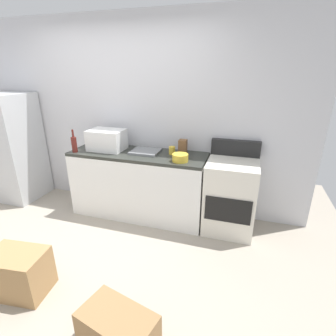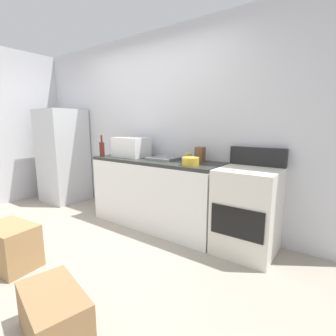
{
  "view_description": "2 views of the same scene",
  "coord_description": "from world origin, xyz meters",
  "px_view_note": "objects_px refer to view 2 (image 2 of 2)",
  "views": [
    {
      "loc": [
        1.63,
        -1.76,
        1.93
      ],
      "look_at": [
        0.75,
        1.07,
        0.79
      ],
      "focal_mm": 27.6,
      "sensor_mm": 36.0,
      "label": 1
    },
    {
      "loc": [
        2.3,
        -1.32,
        1.35
      ],
      "look_at": [
        0.55,
        1.13,
        0.82
      ],
      "focal_mm": 26.62,
      "sensor_mm": 36.0,
      "label": 2
    }
  ],
  "objects_px": {
    "mixing_bowl": "(190,161)",
    "cardboard_box_small": "(54,314)",
    "wine_bottle": "(102,149)",
    "knife_block": "(200,154)",
    "stove_oven": "(247,209)",
    "microwave": "(131,147)",
    "refrigerator": "(63,156)",
    "cardboard_box_medium": "(10,246)",
    "coffee_mug": "(188,158)"
  },
  "relations": [
    {
      "from": "refrigerator",
      "to": "microwave",
      "type": "distance_m",
      "value": 1.62
    },
    {
      "from": "cardboard_box_medium",
      "to": "cardboard_box_small",
      "type": "xyz_separation_m",
      "value": [
        1.1,
        -0.2,
        -0.05
      ]
    },
    {
      "from": "mixing_bowl",
      "to": "refrigerator",
      "type": "bearing_deg",
      "value": 177.75
    },
    {
      "from": "cardboard_box_medium",
      "to": "microwave",
      "type": "bearing_deg",
      "value": 88.07
    },
    {
      "from": "stove_oven",
      "to": "knife_block",
      "type": "relative_size",
      "value": 6.11
    },
    {
      "from": "refrigerator",
      "to": "mixing_bowl",
      "type": "height_order",
      "value": "refrigerator"
    },
    {
      "from": "refrigerator",
      "to": "knife_block",
      "type": "bearing_deg",
      "value": 4.37
    },
    {
      "from": "wine_bottle",
      "to": "cardboard_box_medium",
      "type": "xyz_separation_m",
      "value": [
        0.3,
        -1.39,
        -0.8
      ]
    },
    {
      "from": "refrigerator",
      "to": "stove_oven",
      "type": "distance_m",
      "value": 3.29
    },
    {
      "from": "stove_oven",
      "to": "refrigerator",
      "type": "bearing_deg",
      "value": -179.03
    },
    {
      "from": "wine_bottle",
      "to": "refrigerator",
      "type": "bearing_deg",
      "value": 172.64
    },
    {
      "from": "coffee_mug",
      "to": "microwave",
      "type": "bearing_deg",
      "value": -175.94
    },
    {
      "from": "cardboard_box_medium",
      "to": "stove_oven",
      "type": "bearing_deg",
      "value": 43.0
    },
    {
      "from": "mixing_bowl",
      "to": "cardboard_box_small",
      "type": "xyz_separation_m",
      "value": [
        -0.02,
        -1.65,
        -0.79
      ]
    },
    {
      "from": "stove_oven",
      "to": "mixing_bowl",
      "type": "bearing_deg",
      "value": -165.26
    },
    {
      "from": "coffee_mug",
      "to": "cardboard_box_small",
      "type": "xyz_separation_m",
      "value": [
        0.15,
        -1.88,
        -0.8
      ]
    },
    {
      "from": "stove_oven",
      "to": "mixing_bowl",
      "type": "xyz_separation_m",
      "value": [
        -0.61,
        -0.16,
        0.48
      ]
    },
    {
      "from": "microwave",
      "to": "cardboard_box_medium",
      "type": "xyz_separation_m",
      "value": [
        -0.05,
        -1.62,
        -0.83
      ]
    },
    {
      "from": "wine_bottle",
      "to": "cardboard_box_medium",
      "type": "distance_m",
      "value": 1.63
    },
    {
      "from": "refrigerator",
      "to": "mixing_bowl",
      "type": "relative_size",
      "value": 8.43
    },
    {
      "from": "wine_bottle",
      "to": "cardboard_box_small",
      "type": "relative_size",
      "value": 0.54
    },
    {
      "from": "coffee_mug",
      "to": "mixing_bowl",
      "type": "height_order",
      "value": "coffee_mug"
    },
    {
      "from": "cardboard_box_small",
      "to": "wine_bottle",
      "type": "bearing_deg",
      "value": 131.23
    },
    {
      "from": "refrigerator",
      "to": "cardboard_box_small",
      "type": "distance_m",
      "value": 3.24
    },
    {
      "from": "stove_oven",
      "to": "cardboard_box_small",
      "type": "height_order",
      "value": "stove_oven"
    },
    {
      "from": "wine_bottle",
      "to": "knife_block",
      "type": "distance_m",
      "value": 1.42
    },
    {
      "from": "knife_block",
      "to": "microwave",
      "type": "bearing_deg",
      "value": -172.37
    },
    {
      "from": "coffee_mug",
      "to": "wine_bottle",
      "type": "bearing_deg",
      "value": -167.0
    },
    {
      "from": "knife_block",
      "to": "mixing_bowl",
      "type": "xyz_separation_m",
      "value": [
        0.05,
        -0.3,
        -0.04
      ]
    },
    {
      "from": "mixing_bowl",
      "to": "coffee_mug",
      "type": "bearing_deg",
      "value": 126.1
    },
    {
      "from": "stove_oven",
      "to": "cardboard_box_medium",
      "type": "relative_size",
      "value": 2.17
    },
    {
      "from": "microwave",
      "to": "wine_bottle",
      "type": "xyz_separation_m",
      "value": [
        -0.35,
        -0.22,
        -0.03
      ]
    },
    {
      "from": "refrigerator",
      "to": "cardboard_box_small",
      "type": "bearing_deg",
      "value": -33.58
    },
    {
      "from": "microwave",
      "to": "mixing_bowl",
      "type": "relative_size",
      "value": 2.42
    },
    {
      "from": "refrigerator",
      "to": "stove_oven",
      "type": "relative_size",
      "value": 1.46
    },
    {
      "from": "knife_block",
      "to": "cardboard_box_small",
      "type": "height_order",
      "value": "knife_block"
    },
    {
      "from": "wine_bottle",
      "to": "knife_block",
      "type": "height_order",
      "value": "wine_bottle"
    },
    {
      "from": "wine_bottle",
      "to": "cardboard_box_medium",
      "type": "height_order",
      "value": "wine_bottle"
    },
    {
      "from": "microwave",
      "to": "refrigerator",
      "type": "bearing_deg",
      "value": -177.72
    },
    {
      "from": "stove_oven",
      "to": "wine_bottle",
      "type": "relative_size",
      "value": 3.67
    },
    {
      "from": "refrigerator",
      "to": "mixing_bowl",
      "type": "distance_m",
      "value": 2.67
    },
    {
      "from": "refrigerator",
      "to": "knife_block",
      "type": "distance_m",
      "value": 2.63
    },
    {
      "from": "microwave",
      "to": "cardboard_box_medium",
      "type": "relative_size",
      "value": 0.91
    },
    {
      "from": "coffee_mug",
      "to": "refrigerator",
      "type": "bearing_deg",
      "value": -177.08
    },
    {
      "from": "stove_oven",
      "to": "microwave",
      "type": "xyz_separation_m",
      "value": [
        -1.67,
        0.01,
        0.57
      ]
    },
    {
      "from": "refrigerator",
      "to": "cardboard_box_small",
      "type": "relative_size",
      "value": 2.9
    },
    {
      "from": "microwave",
      "to": "mixing_bowl",
      "type": "height_order",
      "value": "microwave"
    },
    {
      "from": "microwave",
      "to": "cardboard_box_medium",
      "type": "bearing_deg",
      "value": -91.93
    },
    {
      "from": "cardboard_box_medium",
      "to": "mixing_bowl",
      "type": "bearing_deg",
      "value": 52.36
    },
    {
      "from": "knife_block",
      "to": "cardboard_box_medium",
      "type": "xyz_separation_m",
      "value": [
        -1.07,
        -1.75,
        -0.78
      ]
    }
  ]
}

